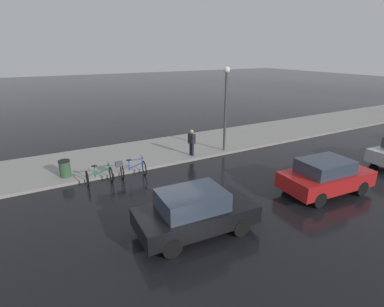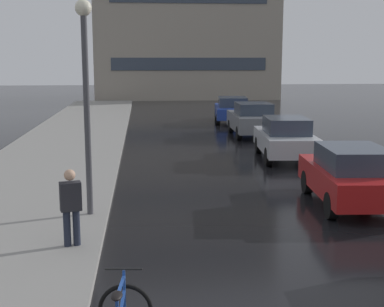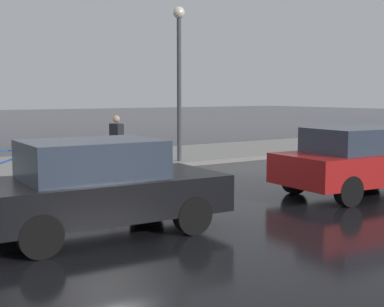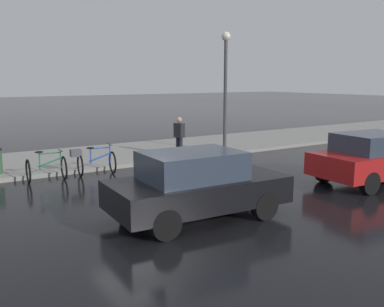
{
  "view_description": "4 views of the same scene",
  "coord_description": "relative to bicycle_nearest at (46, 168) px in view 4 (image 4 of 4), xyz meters",
  "views": [
    {
      "loc": [
        10.03,
        -4.26,
        5.89
      ],
      "look_at": [
        -1.23,
        2.04,
        1.41
      ],
      "focal_mm": 28.0,
      "sensor_mm": 36.0,
      "label": 1
    },
    {
      "loc": [
        -2.75,
        -6.47,
        3.75
      ],
      "look_at": [
        -1.69,
        4.93,
        1.7
      ],
      "focal_mm": 50.0,
      "sensor_mm": 36.0,
      "label": 2
    },
    {
      "loc": [
        10.41,
        -3.45,
        2.28
      ],
      "look_at": [
        0.41,
        3.31,
        0.94
      ],
      "focal_mm": 50.0,
      "sensor_mm": 36.0,
      "label": 3
    },
    {
      "loc": [
        10.2,
        -5.06,
        3.14
      ],
      "look_at": [
        -0.63,
        1.97,
        0.88
      ],
      "focal_mm": 40.0,
      "sensor_mm": 36.0,
      "label": 4
    }
  ],
  "objects": [
    {
      "name": "ground_plane",
      "position": [
        3.06,
        1.81,
        -0.41
      ],
      "size": [
        140.0,
        140.0,
        0.0
      ],
      "primitive_type": "plane",
      "color": "black"
    },
    {
      "name": "sidewalk_kerb",
      "position": [
        -2.94,
        11.81,
        -0.34
      ],
      "size": [
        4.8,
        60.0,
        0.14
      ],
      "primitive_type": "cube",
      "color": "gray",
      "rests_on": "ground"
    },
    {
      "name": "bicycle_nearest",
      "position": [
        0.0,
        0.0,
        0.0
      ],
      "size": [
        0.82,
        1.17,
        0.97
      ],
      "color": "black",
      "rests_on": "ground"
    },
    {
      "name": "bicycle_second",
      "position": [
        -0.03,
        1.48,
        0.08
      ],
      "size": [
        0.86,
        1.44,
        1.01
      ],
      "color": "black",
      "rests_on": "ground"
    },
    {
      "name": "car_black",
      "position": [
        5.48,
        1.92,
        0.38
      ],
      "size": [
        2.08,
        4.11,
        1.55
      ],
      "color": "black",
      "rests_on": "ground"
    },
    {
      "name": "car_red",
      "position": [
        5.63,
        8.27,
        0.38
      ],
      "size": [
        2.14,
        4.07,
        1.54
      ],
      "color": "#AD1919",
      "rests_on": "ground"
    },
    {
      "name": "pedestrian",
      "position": [
        -1.09,
        5.46,
        0.52
      ],
      "size": [
        0.45,
        0.33,
        1.66
      ],
      "color": "#1E2333",
      "rests_on": "ground"
    },
    {
      "name": "streetlamp",
      "position": [
        -0.94,
        7.62,
        2.82
      ],
      "size": [
        0.37,
        0.37,
        5.02
      ],
      "color": "#424247",
      "rests_on": "ground"
    }
  ]
}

